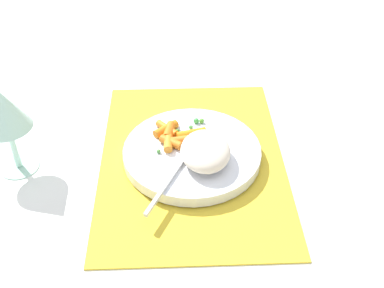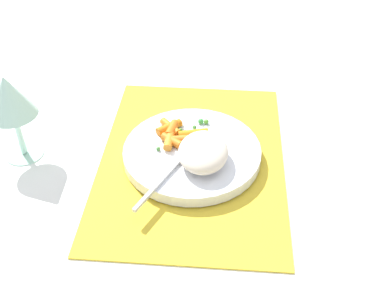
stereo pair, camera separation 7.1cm
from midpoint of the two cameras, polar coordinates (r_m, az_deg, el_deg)
name	(u,v)px [view 1 (the left image)]	position (r m, az deg, el deg)	size (l,w,h in m)	color
ground_plane	(192,160)	(0.82, -2.49, -2.00)	(2.40, 2.40, 0.00)	white
placemat	(192,159)	(0.81, -2.50, -1.84)	(0.44, 0.31, 0.01)	gold
plate	(192,153)	(0.81, -2.53, -1.17)	(0.23, 0.23, 0.02)	white
rice_mound	(205,151)	(0.76, -1.06, -0.95)	(0.10, 0.08, 0.04)	beige
carrot_portion	(174,135)	(0.82, -4.68, 0.98)	(0.08, 0.09, 0.02)	orange
pea_scatter	(187,133)	(0.83, -3.03, 1.22)	(0.09, 0.08, 0.01)	green
fork	(181,163)	(0.77, -3.93, -2.35)	(0.19, 0.10, 0.01)	silver
wine_glass	(3,111)	(0.80, -24.04, 3.50)	(0.08, 0.08, 0.16)	#B2E0CC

